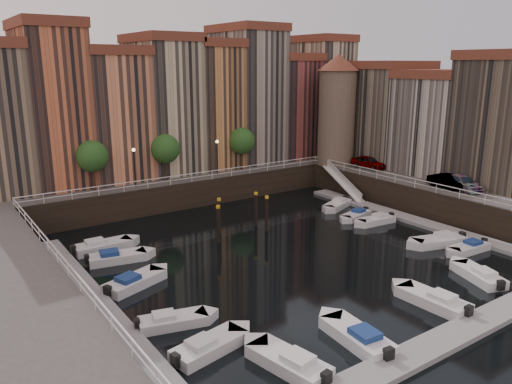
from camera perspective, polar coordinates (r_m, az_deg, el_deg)
ground at (r=43.26m, az=2.74°, el=-6.76°), size 200.00×200.00×0.00m
quay_far at (r=64.52m, az=-11.41°, el=1.50°), size 80.00×20.00×3.00m
quay_right at (r=62.18m, az=24.92°, el=-0.06°), size 20.00×36.00×3.00m
dock_left at (r=35.60m, az=-17.89°, el=-12.04°), size 2.00×28.00×0.35m
dock_right at (r=53.51m, az=17.35°, el=-3.02°), size 2.00×28.00×0.35m
dock_near at (r=32.69m, az=21.81°, el=-14.90°), size 30.00×2.00×0.35m
mountains at (r=144.57m, az=-24.58°, el=10.11°), size 145.00×100.00×18.00m
far_terrace at (r=62.26m, az=-8.08°, el=10.00°), size 48.70×10.30×17.50m
right_terrace at (r=62.68m, az=20.43°, el=7.99°), size 9.30×24.30×14.00m
corner_tower at (r=64.64m, az=9.23°, el=9.44°), size 5.20×5.20×13.80m
promenade_trees at (r=56.02m, az=-9.71°, el=4.94°), size 21.20×3.20×5.20m
street_lamps at (r=55.39m, az=-8.93°, el=4.14°), size 10.36×0.36×4.18m
railings at (r=45.86m, az=-0.92°, el=-0.53°), size 36.08×34.04×0.52m
gangway at (r=60.73m, az=9.87°, el=1.18°), size 2.78×8.32×3.73m
mooring_pilings at (r=47.19m, az=-1.77°, el=-2.80°), size 5.84×2.42×3.78m
boat_left_0 at (r=29.16m, az=-5.49°, el=-17.18°), size 4.93×2.58×1.10m
boat_left_1 at (r=32.00m, az=-9.63°, el=-14.32°), size 4.55×2.60×1.02m
boat_left_2 at (r=37.55m, az=-13.79°, el=-9.96°), size 5.05×3.29×1.14m
boat_left_3 at (r=42.42m, az=-15.71°, el=-7.21°), size 4.93×2.57×1.10m
boat_left_4 at (r=45.17m, az=-17.23°, el=-5.95°), size 5.09×1.85×1.17m
boat_right_0 at (r=46.77m, az=23.20°, el=-5.87°), size 4.35×1.80×0.99m
boat_right_1 at (r=47.34m, az=20.26°, el=-5.26°), size 5.22×3.17×1.17m
boat_right_2 at (r=51.84m, az=13.61°, el=-3.14°), size 4.40×1.91×1.00m
boat_right_3 at (r=53.13m, az=11.40°, el=-2.60°), size 4.27×2.37×0.96m
boat_right_4 at (r=56.54m, az=9.29°, el=-1.43°), size 4.61×3.11×1.04m
boat_near_0 at (r=27.76m, az=3.91°, el=-18.88°), size 2.66×5.19×1.16m
boat_near_1 at (r=30.41m, az=11.62°, el=-15.94°), size 2.33×5.26×1.19m
boat_near_2 at (r=35.88m, az=19.72°, el=-11.59°), size 2.06×5.20×1.19m
boat_near_3 at (r=41.14m, az=24.14°, el=-8.67°), size 3.13×4.85×1.09m
car_a at (r=63.10m, az=12.71°, el=3.25°), size 2.01×4.59×1.54m
car_b at (r=55.39m, az=21.00°, el=1.04°), size 1.97×4.46×1.42m
car_c at (r=55.32m, az=22.50°, el=0.89°), size 3.03×5.24×1.43m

